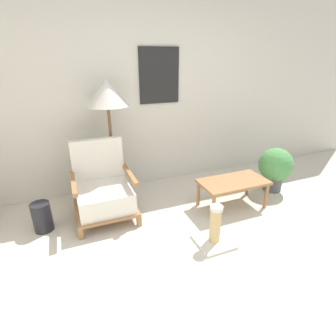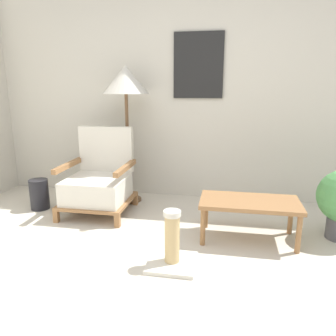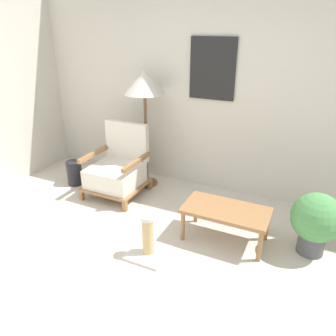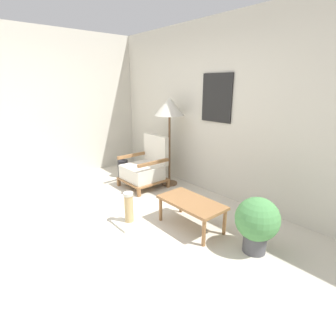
{
  "view_description": "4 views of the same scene",
  "coord_description": "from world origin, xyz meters",
  "views": [
    {
      "loc": [
        -1.25,
        -1.32,
        1.78
      ],
      "look_at": [
        -0.17,
        1.37,
        0.55
      ],
      "focal_mm": 28.0,
      "sensor_mm": 36.0,
      "label": 1
    },
    {
      "loc": [
        0.39,
        -1.66,
        1.32
      ],
      "look_at": [
        -0.17,
        1.37,
        0.55
      ],
      "focal_mm": 35.0,
      "sensor_mm": 36.0,
      "label": 2
    },
    {
      "loc": [
        1.29,
        -1.67,
        2.05
      ],
      "look_at": [
        -0.17,
        1.37,
        0.55
      ],
      "focal_mm": 35.0,
      "sensor_mm": 36.0,
      "label": 3
    },
    {
      "loc": [
        2.68,
        -1.05,
        1.75
      ],
      "look_at": [
        -0.17,
        1.37,
        0.55
      ],
      "focal_mm": 28.0,
      "sensor_mm": 36.0,
      "label": 4
    }
  ],
  "objects": [
    {
      "name": "floor_lamp",
      "position": [
        -0.73,
        1.89,
        1.34
      ],
      "size": [
        0.51,
        0.51,
        1.55
      ],
      "color": "brown",
      "rests_on": "ground_plane"
    },
    {
      "name": "vase",
      "position": [
        -1.63,
        1.45,
        0.17
      ],
      "size": [
        0.2,
        0.2,
        0.33
      ],
      "primitive_type": "cylinder",
      "color": "black",
      "rests_on": "ground_plane"
    },
    {
      "name": "coffee_table",
      "position": [
        0.6,
        1.1,
        0.32
      ],
      "size": [
        0.85,
        0.45,
        0.36
      ],
      "color": "olive",
      "rests_on": "ground_plane"
    },
    {
      "name": "armchair",
      "position": [
        -0.94,
        1.49,
        0.33
      ],
      "size": [
        0.69,
        0.68,
        0.9
      ],
      "color": "olive",
      "rests_on": "ground_plane"
    },
    {
      "name": "ground_plane",
      "position": [
        0.0,
        0.0,
        0.0
      ],
      "size": [
        14.0,
        14.0,
        0.0
      ],
      "primitive_type": "plane",
      "color": "beige"
    },
    {
      "name": "wall_back",
      "position": [
        0.0,
        2.22,
        1.35
      ],
      "size": [
        8.0,
        0.09,
        2.7
      ],
      "color": "beige",
      "rests_on": "ground_plane"
    },
    {
      "name": "scratching_post",
      "position": [
        0.02,
        0.55,
        0.14
      ],
      "size": [
        0.36,
        0.36,
        0.44
      ],
      "color": "beige",
      "rests_on": "ground_plane"
    }
  ]
}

